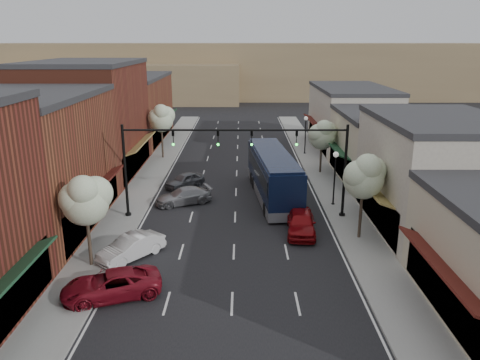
{
  "coord_description": "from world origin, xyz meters",
  "views": [
    {
      "loc": [
        0.46,
        -24.74,
        12.72
      ],
      "look_at": [
        0.36,
        10.34,
        2.2
      ],
      "focal_mm": 35.0,
      "sensor_mm": 36.0,
      "label": 1
    }
  ],
  "objects_px": {
    "tree_left_near": "(86,199)",
    "red_hatchback": "(301,222)",
    "lamp_post_near": "(335,170)",
    "signal_mast_right": "(313,157)",
    "tree_right_near": "(365,175)",
    "coach_bus": "(273,174)",
    "parked_car_b": "(131,247)",
    "parked_car_c": "(184,196)",
    "signal_mast_left": "(157,157)",
    "lamp_post_far": "(306,129)",
    "parked_car_a": "(111,285)",
    "tree_right_far": "(323,134)",
    "tree_left_far": "(161,118)",
    "parked_car_d": "(185,180)"
  },
  "relations": [
    {
      "from": "signal_mast_right",
      "to": "red_hatchback",
      "type": "bearing_deg",
      "value": -109.37
    },
    {
      "from": "signal_mast_left",
      "to": "parked_car_b",
      "type": "distance_m",
      "value": 7.93
    },
    {
      "from": "tree_right_far",
      "to": "coach_bus",
      "type": "distance_m",
      "value": 9.21
    },
    {
      "from": "signal_mast_left",
      "to": "parked_car_c",
      "type": "relative_size",
      "value": 1.8
    },
    {
      "from": "parked_car_a",
      "to": "parked_car_c",
      "type": "xyz_separation_m",
      "value": [
        2.0,
        14.33,
        -0.04
      ]
    },
    {
      "from": "parked_car_b",
      "to": "parked_car_d",
      "type": "xyz_separation_m",
      "value": [
        1.58,
        14.33,
        -0.06
      ]
    },
    {
      "from": "tree_left_far",
      "to": "signal_mast_right",
      "type": "bearing_deg",
      "value": -52.29
    },
    {
      "from": "lamp_post_near",
      "to": "parked_car_a",
      "type": "height_order",
      "value": "lamp_post_near"
    },
    {
      "from": "parked_car_b",
      "to": "parked_car_c",
      "type": "bearing_deg",
      "value": 117.96
    },
    {
      "from": "tree_right_near",
      "to": "tree_left_near",
      "type": "xyz_separation_m",
      "value": [
        -16.6,
        -4.0,
        -0.23
      ]
    },
    {
      "from": "tree_right_far",
      "to": "parked_car_c",
      "type": "distance_m",
      "value": 15.79
    },
    {
      "from": "signal_mast_left",
      "to": "tree_left_near",
      "type": "height_order",
      "value": "signal_mast_left"
    },
    {
      "from": "parked_car_b",
      "to": "parked_car_a",
      "type": "bearing_deg",
      "value": -50.54
    },
    {
      "from": "parked_car_a",
      "to": "tree_right_near",
      "type": "bearing_deg",
      "value": 96.81
    },
    {
      "from": "signal_mast_left",
      "to": "lamp_post_far",
      "type": "bearing_deg",
      "value": 56.14
    },
    {
      "from": "parked_car_a",
      "to": "tree_left_near",
      "type": "bearing_deg",
      "value": -168.21
    },
    {
      "from": "tree_right_near",
      "to": "coach_bus",
      "type": "bearing_deg",
      "value": 121.05
    },
    {
      "from": "tree_left_far",
      "to": "parked_car_c",
      "type": "xyz_separation_m",
      "value": [
        4.05,
        -15.0,
        -3.94
      ]
    },
    {
      "from": "signal_mast_right",
      "to": "tree_right_far",
      "type": "xyz_separation_m",
      "value": [
        2.73,
        11.95,
        -0.63
      ]
    },
    {
      "from": "tree_right_far",
      "to": "coach_bus",
      "type": "height_order",
      "value": "tree_right_far"
    },
    {
      "from": "tree_left_far",
      "to": "lamp_post_far",
      "type": "distance_m",
      "value": 16.26
    },
    {
      "from": "tree_left_far",
      "to": "parked_car_b",
      "type": "relative_size",
      "value": 1.42
    },
    {
      "from": "parked_car_b",
      "to": "parked_car_c",
      "type": "relative_size",
      "value": 0.94
    },
    {
      "from": "lamp_post_far",
      "to": "signal_mast_right",
      "type": "bearing_deg",
      "value": -96.22
    },
    {
      "from": "tree_right_near",
      "to": "coach_bus",
      "type": "relative_size",
      "value": 0.47
    },
    {
      "from": "tree_left_far",
      "to": "parked_car_d",
      "type": "bearing_deg",
      "value": -70.91
    },
    {
      "from": "parked_car_d",
      "to": "signal_mast_left",
      "type": "bearing_deg",
      "value": -53.53
    },
    {
      "from": "tree_right_far",
      "to": "lamp_post_near",
      "type": "relative_size",
      "value": 1.22
    },
    {
      "from": "tree_left_near",
      "to": "red_hatchback",
      "type": "bearing_deg",
      "value": 21.34
    },
    {
      "from": "signal_mast_right",
      "to": "parked_car_d",
      "type": "xyz_separation_m",
      "value": [
        -10.24,
        7.45,
        -3.97
      ]
    },
    {
      "from": "signal_mast_right",
      "to": "parked_car_b",
      "type": "relative_size",
      "value": 1.91
    },
    {
      "from": "tree_right_far",
      "to": "tree_left_near",
      "type": "height_order",
      "value": "tree_left_near"
    },
    {
      "from": "parked_car_c",
      "to": "parked_car_d",
      "type": "xyz_separation_m",
      "value": [
        -0.42,
        4.5,
        -0.01
      ]
    },
    {
      "from": "parked_car_c",
      "to": "tree_right_far",
      "type": "bearing_deg",
      "value": 102.11
    },
    {
      "from": "lamp_post_near",
      "to": "signal_mast_right",
      "type": "bearing_deg",
      "value": -131.05
    },
    {
      "from": "lamp_post_near",
      "to": "coach_bus",
      "type": "relative_size",
      "value": 0.35
    },
    {
      "from": "coach_bus",
      "to": "lamp_post_near",
      "type": "bearing_deg",
      "value": -30.14
    },
    {
      "from": "tree_right_far",
      "to": "tree_left_near",
      "type": "relative_size",
      "value": 0.95
    },
    {
      "from": "parked_car_c",
      "to": "tree_left_far",
      "type": "bearing_deg",
      "value": 171.6
    },
    {
      "from": "parked_car_c",
      "to": "parked_car_d",
      "type": "bearing_deg",
      "value": 161.81
    },
    {
      "from": "lamp_post_near",
      "to": "parked_car_b",
      "type": "bearing_deg",
      "value": -146.18
    },
    {
      "from": "signal_mast_right",
      "to": "coach_bus",
      "type": "height_order",
      "value": "signal_mast_right"
    },
    {
      "from": "tree_left_far",
      "to": "parked_car_a",
      "type": "height_order",
      "value": "tree_left_far"
    },
    {
      "from": "parked_car_d",
      "to": "parked_car_b",
      "type": "bearing_deg",
      "value": -52.17
    },
    {
      "from": "tree_right_near",
      "to": "lamp_post_far",
      "type": "distance_m",
      "value": 24.11
    },
    {
      "from": "parked_car_a",
      "to": "red_hatchback",
      "type": "bearing_deg",
      "value": 107.84
    },
    {
      "from": "tree_right_near",
      "to": "red_hatchback",
      "type": "bearing_deg",
      "value": 165.24
    },
    {
      "from": "tree_right_near",
      "to": "tree_left_far",
      "type": "xyz_separation_m",
      "value": [
        -16.6,
        22.0,
        0.15
      ]
    },
    {
      "from": "signal_mast_right",
      "to": "red_hatchback",
      "type": "height_order",
      "value": "signal_mast_right"
    },
    {
      "from": "tree_left_far",
      "to": "lamp_post_far",
      "type": "xyz_separation_m",
      "value": [
        16.05,
        2.06,
        -1.6
      ]
    }
  ]
}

